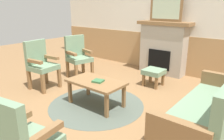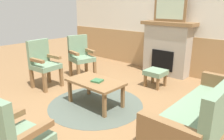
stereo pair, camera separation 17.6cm
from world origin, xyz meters
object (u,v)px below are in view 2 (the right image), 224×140
Objects in this scene: footstool at (156,73)px; armchair_near_fireplace at (43,62)px; coffee_table at (95,84)px; armchair_by_window_left at (81,55)px; book_on_table at (97,81)px; couch at (205,116)px; armchair_front_left at (11,138)px; framed_picture at (170,9)px; fireplace at (167,48)px.

footstool is 0.41× the size of armchair_near_fireplace.
coffee_table is 1.60m from armchair_by_window_left.
coffee_table is 0.98× the size of armchair_near_fireplace.
footstool is (0.25, 1.45, -0.17)m from book_on_table.
couch is at bearing 3.35° from armchair_near_fireplace.
footstool is 0.41× the size of armchair_front_left.
armchair_front_left is at bearing -50.81° from armchair_by_window_left.
framed_picture is at bearing 59.26° from armchair_near_fireplace.
coffee_table is at bearing -31.46° from armchair_by_window_left.
framed_picture is 0.82× the size of armchair_front_left.
couch is 2.00m from footstool.
footstool is 1.79m from armchair_by_window_left.
armchair_by_window_left is at bearing 85.37° from armchair_near_fireplace.
armchair_near_fireplace reaches higher than footstool.
book_on_table is at bearing -89.64° from fireplace.
armchair_by_window_left reaches higher than coffee_table.
framed_picture is 1.60m from footstool.
coffee_table is at bearing -102.19° from footstool.
armchair_near_fireplace is (-1.43, -0.11, 0.15)m from coffee_table.
couch is at bearing 59.50° from armchair_front_left.
couch is (1.73, -2.29, -1.16)m from framed_picture.
armchair_near_fireplace is at bearing -120.74° from framed_picture.
couch is at bearing 2.62° from coffee_table.
armchair_near_fireplace is at bearing -176.65° from couch.
fireplace is 4.14m from armchair_front_left.
couch and armchair_by_window_left have the same top height.
armchair_front_left is at bearing -82.66° from footstool.
armchair_near_fireplace reaches higher than coffee_table.
coffee_table is 0.98× the size of armchair_by_window_left.
book_on_table is 0.17× the size of armchair_front_left.
framed_picture is 0.82× the size of armchair_by_window_left.
armchair_front_left is (2.15, -1.61, 0.00)m from armchair_near_fireplace.
couch is 3.21m from armchair_near_fireplace.
armchair_by_window_left and armchair_front_left have the same top height.
fireplace is at bearing 99.37° from armchair_front_left.
coffee_table is at bearing -91.04° from framed_picture.
fireplace is at bearing 90.36° from book_on_table.
armchair_near_fireplace is (-1.74, -1.55, 0.25)m from footstool.
armchair_by_window_left is (-1.40, -1.54, -1.02)m from framed_picture.
coffee_table is 0.98× the size of armchair_front_left.
armchair_front_left is (0.72, -1.71, 0.15)m from coffee_table.
armchair_near_fireplace is at bearing -94.63° from armchair_by_window_left.
armchair_near_fireplace is (-1.47, -2.48, -0.11)m from fireplace.
framed_picture is at bearing 127.07° from couch.
fireplace reaches higher than footstool.
coffee_table is 0.09m from book_on_table.
couch is 4.50× the size of footstool.
armchair_front_left is (0.41, -3.15, 0.25)m from footstool.
book_on_table is 1.49m from armchair_near_fireplace.
footstool is at bearing 137.08° from couch.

